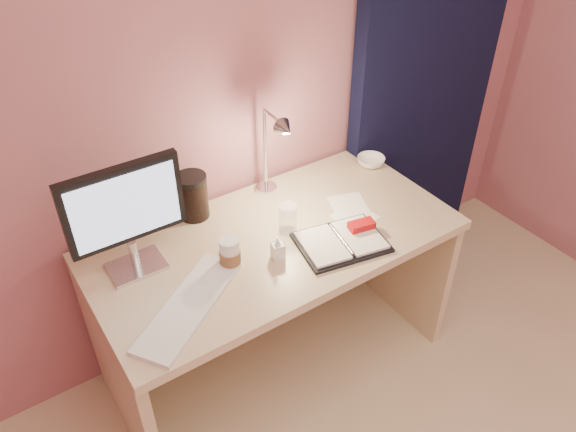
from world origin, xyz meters
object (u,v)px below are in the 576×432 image
desk (266,270)px  clear_cup (288,219)px  planner (343,240)px  dark_jar (193,198)px  bowl (371,161)px  coffee_cup (230,254)px  desk_lamp (280,148)px  keyboard (190,306)px  monitor (125,211)px  lotion_bottle (278,248)px

desk → clear_cup: 0.30m
planner → clear_cup: clear_cup is taller
desk → dark_jar: size_ratio=8.40×
desk → bowl: size_ratio=11.16×
coffee_cup → desk: bearing=29.7°
coffee_cup → desk_lamp: (0.37, 0.24, 0.19)m
keyboard → planner: (0.62, -0.02, 0.00)m
bowl → desk_lamp: desk_lamp is taller
monitor → lotion_bottle: monitor is taller
desk → lotion_bottle: (-0.06, -0.18, 0.27)m
desk → desk_lamp: 0.51m
desk → dark_jar: (-0.19, 0.22, 0.31)m
keyboard → planner: 0.62m
monitor → bowl: 1.16m
lotion_bottle → desk_lamp: bearing=55.6°
keyboard → desk_lamp: desk_lamp is taller
bowl → planner: bearing=-140.9°
coffee_cup → dark_jar: dark_jar is taller
dark_jar → lotion_bottle: bearing=-71.2°
bowl → clear_cup: bearing=-161.9°
lotion_bottle → desk_lamp: (0.20, 0.29, 0.20)m
monitor → keyboard: monitor is taller
planner → lotion_bottle: bearing=176.7°
keyboard → lotion_bottle: bearing=-27.1°
clear_cup → desk: bearing=129.6°
desk → dark_jar: 0.42m
desk → keyboard: keyboard is taller
monitor → desk: bearing=-5.7°
bowl → dark_jar: size_ratio=0.75×
desk → bowl: bearing=10.3°
bowl → lotion_bottle: 0.75m
coffee_cup → planner: bearing=-16.2°
keyboard → lotion_bottle: (0.37, 0.05, 0.04)m
monitor → keyboard: 0.38m
keyboard → dark_jar: 0.51m
monitor → clear_cup: monitor is taller
keyboard → bowl: 1.12m
coffee_cup → desk_lamp: bearing=33.1°
keyboard → bowl: (1.07, 0.34, 0.01)m
monitor → planner: bearing=-22.8°
keyboard → lotion_bottle: 0.38m
desk → desk_lamp: size_ratio=3.51×
lotion_bottle → dark_jar: dark_jar is taller
coffee_cup → lotion_bottle: size_ratio=1.25×
clear_cup → dark_jar: dark_jar is taller
keyboard → planner: size_ratio=1.35×
monitor → desk_lamp: 0.65m
coffee_cup → bowl: (0.86, 0.24, -0.04)m
keyboard → clear_cup: clear_cup is taller
keyboard → clear_cup: 0.52m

